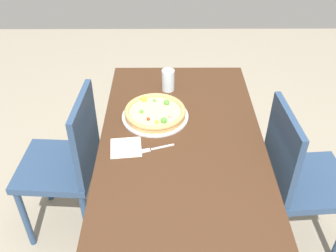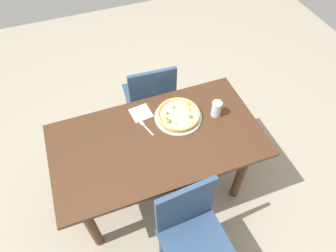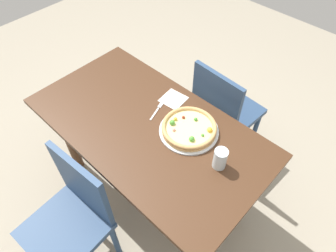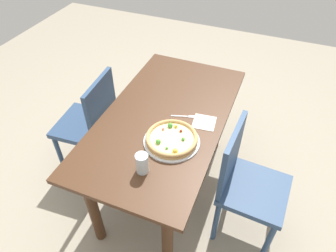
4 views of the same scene
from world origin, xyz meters
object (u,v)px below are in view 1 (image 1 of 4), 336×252
object	(u,v)px
pizza	(155,112)
fork	(154,149)
drinking_glass	(168,80)
napkin	(126,148)
chair_near	(298,176)
plate	(155,116)
chair_far	(68,161)
dining_table	(181,162)

from	to	relation	value
pizza	fork	xyz separation A→B (m)	(-0.25, 0.00, -0.03)
pizza	drinking_glass	distance (m)	0.27
napkin	chair_near	bearing A→B (deg)	-86.41
chair_near	fork	xyz separation A→B (m)	(-0.06, 0.73, 0.25)
plate	napkin	world-z (taller)	plate
chair_far	dining_table	bearing A→B (deg)	-99.30
napkin	dining_table	bearing A→B (deg)	-82.17
dining_table	drinking_glass	xyz separation A→B (m)	(0.46, 0.06, 0.19)
plate	napkin	distance (m)	0.27
chair_near	drinking_glass	xyz separation A→B (m)	(0.44, 0.66, 0.30)
chair_near	dining_table	bearing A→B (deg)	-92.38
plate	fork	bearing A→B (deg)	179.74
drinking_glass	napkin	bearing A→B (deg)	158.50
chair_near	pizza	bearing A→B (deg)	-108.34
napkin	pizza	bearing A→B (deg)	-28.56
plate	drinking_glass	xyz separation A→B (m)	(0.26, -0.07, 0.06)
pizza	chair_near	bearing A→B (deg)	-104.21
napkin	plate	bearing A→B (deg)	-28.53
plate	drinking_glass	world-z (taller)	drinking_glass
fork	napkin	distance (m)	0.13
plate	pizza	world-z (taller)	pizza
pizza	chair_far	bearing A→B (deg)	97.96
dining_table	chair_near	distance (m)	0.61
chair_far	fork	bearing A→B (deg)	-107.70
pizza	fork	size ratio (longest dim) A/B	1.92
plate	dining_table	bearing A→B (deg)	-147.50
plate	fork	size ratio (longest dim) A/B	2.09
chair_near	plate	bearing A→B (deg)	-108.32
dining_table	napkin	xyz separation A→B (m)	(-0.04, 0.26, 0.13)
chair_far	napkin	distance (m)	0.45
dining_table	fork	bearing A→B (deg)	109.36
chair_far	napkin	size ratio (longest dim) A/B	6.39
fork	dining_table	bearing A→B (deg)	-178.65
dining_table	pizza	xyz separation A→B (m)	(0.20, 0.13, 0.16)
dining_table	pizza	bearing A→B (deg)	32.42
dining_table	plate	size ratio (longest dim) A/B	4.22
drinking_glass	chair_near	bearing A→B (deg)	-123.90
chair_near	chair_far	world-z (taller)	same
chair_far	pizza	bearing A→B (deg)	-78.49
dining_table	pizza	world-z (taller)	pizza
plate	napkin	size ratio (longest dim) A/B	2.41
drinking_glass	chair_far	bearing A→B (deg)	121.25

